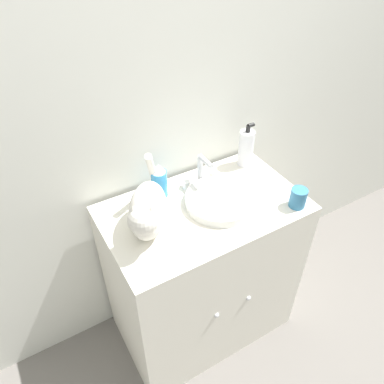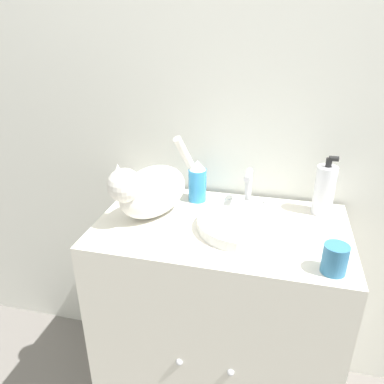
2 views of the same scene
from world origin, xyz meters
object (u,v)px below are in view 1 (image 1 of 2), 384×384
Objects in this scene: spray_bottle at (159,181)px; cup at (298,198)px; cat at (147,210)px; soap_bottle at (246,148)px.

cup is (0.45, -0.34, -0.03)m from spray_bottle.
cat is 0.21m from spray_bottle.
spray_bottle is at bearing 142.91° from cup.
cup is at bearing 104.24° from cat.
spray_bottle is (-0.45, -0.00, -0.01)m from soap_bottle.
cat is 1.73× the size of soap_bottle.
soap_bottle reaches higher than spray_bottle.
cup is at bearing -88.66° from soap_bottle.
soap_bottle is 2.54× the size of cup.
soap_bottle reaches higher than cup.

